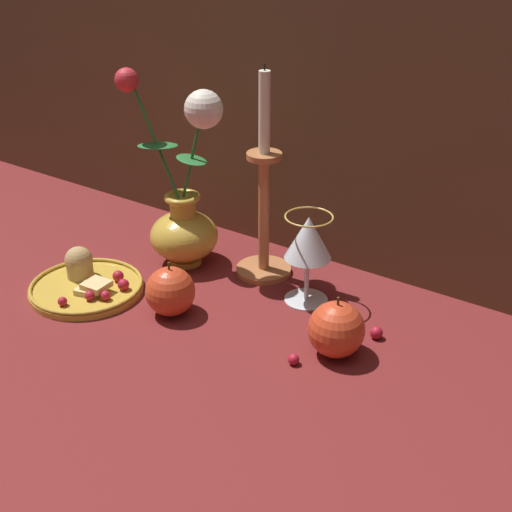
% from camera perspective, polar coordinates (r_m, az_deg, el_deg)
% --- Properties ---
extents(ground_plane, '(2.40, 2.40, 0.00)m').
position_cam_1_polar(ground_plane, '(1.16, -2.45, -4.16)').
color(ground_plane, maroon).
rests_on(ground_plane, ground).
extents(vase, '(0.21, 0.12, 0.34)m').
position_cam_1_polar(vase, '(1.26, -5.76, 3.60)').
color(vase, gold).
rests_on(vase, ground_plane).
extents(plate_with_pastries, '(0.19, 0.19, 0.07)m').
position_cam_1_polar(plate_with_pastries, '(1.24, -13.47, -2.05)').
color(plate_with_pastries, gold).
rests_on(plate_with_pastries, ground_plane).
extents(wine_glass, '(0.08, 0.08, 0.15)m').
position_cam_1_polar(wine_glass, '(1.13, 4.19, 1.19)').
color(wine_glass, silver).
rests_on(wine_glass, ground_plane).
extents(candlestick, '(0.10, 0.10, 0.37)m').
position_cam_1_polar(candlestick, '(1.21, 0.63, 3.65)').
color(candlestick, '#B77042').
rests_on(candlestick, ground_plane).
extents(apple_beside_vase, '(0.08, 0.08, 0.10)m').
position_cam_1_polar(apple_beside_vase, '(1.04, 6.45, -5.86)').
color(apple_beside_vase, '#D14223').
rests_on(apple_beside_vase, ground_plane).
extents(apple_near_glass, '(0.08, 0.08, 0.09)m').
position_cam_1_polar(apple_near_glass, '(1.14, -6.87, -2.83)').
color(apple_near_glass, '#D14223').
rests_on(apple_near_glass, ground_plane).
extents(berry_near_plate, '(0.02, 0.02, 0.02)m').
position_cam_1_polar(berry_near_plate, '(1.10, 9.61, -6.06)').
color(berry_near_plate, '#AD192D').
rests_on(berry_near_plate, ground_plane).
extents(berry_front_center, '(0.02, 0.02, 0.02)m').
position_cam_1_polar(berry_front_center, '(1.11, 5.30, -5.24)').
color(berry_front_center, '#AD192D').
rests_on(berry_front_center, ground_plane).
extents(berry_by_glass_stem, '(0.02, 0.02, 0.02)m').
position_cam_1_polar(berry_by_glass_stem, '(1.03, 3.03, -8.26)').
color(berry_by_glass_stem, '#AD192D').
rests_on(berry_by_glass_stem, ground_plane).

